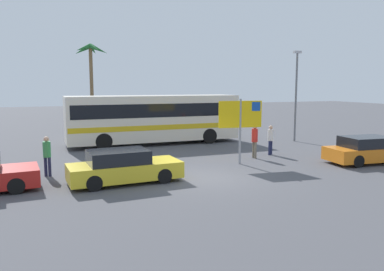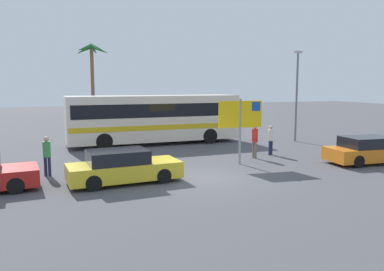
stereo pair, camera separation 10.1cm
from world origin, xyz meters
The scene contains 10 objects.
ground centered at (0.00, 0.00, 0.00)m, with size 120.00×120.00×0.00m, color #4C4C51.
bus_front_coach centered at (0.55, 9.87, 1.78)m, with size 11.13×2.73×3.17m.
ferry_sign centered at (2.73, 1.98, 2.33)m, with size 2.19×0.33×3.20m.
car_orange centered at (8.83, -0.14, 0.64)m, with size 4.62×2.16×1.32m.
car_yellow centered at (-3.38, 0.42, 0.64)m, with size 4.47×1.97×1.32m.
pedestrian_near_sign centered at (4.13, 3.04, 1.07)m, with size 0.32×0.32×1.80m.
pedestrian_crossing_lot centered at (-6.15, 2.68, 1.01)m, with size 0.32×0.32×1.71m.
pedestrian_by_bus centered at (5.46, 3.56, 0.96)m, with size 0.32×0.32×1.64m.
lamp_post_right_side centered at (9.89, 7.40, 3.39)m, with size 0.56×0.20×6.13m.
palm_tree_seaside centered at (-1.90, 21.93, 5.97)m, with size 3.09×3.13×7.58m.
Camera 1 is at (-6.27, -14.42, 3.85)m, focal length 35.90 mm.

